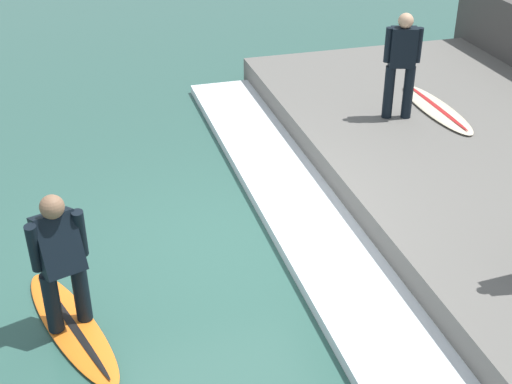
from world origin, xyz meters
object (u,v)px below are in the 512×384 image
at_px(surfboard_riding, 72,326).
at_px(surfer_riding, 60,256).
at_px(surfer_waiting_near, 402,60).
at_px(surfboard_waiting_near, 436,108).

xyz_separation_m(surfboard_riding, surfer_riding, (0.00, 0.00, 0.84)).
relative_size(surfer_waiting_near, surfboard_waiting_near, 0.77).
xyz_separation_m(surfer_riding, surfboard_waiting_near, (5.62, 3.05, -0.39)).
bearing_deg(surfboard_waiting_near, surfboard_riding, -151.54).
bearing_deg(surfboard_waiting_near, surfer_waiting_near, -174.37).
xyz_separation_m(surfer_waiting_near, surfboard_waiting_near, (0.70, 0.07, -0.84)).
distance_m(surfboard_riding, surfboard_waiting_near, 6.41).
relative_size(surfer_riding, surfboard_waiting_near, 0.73).
height_order(surfer_waiting_near, surfboard_waiting_near, surfer_waiting_near).
distance_m(surfer_riding, surfer_waiting_near, 5.77).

